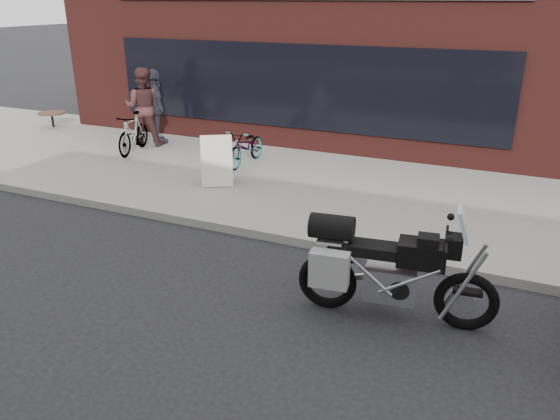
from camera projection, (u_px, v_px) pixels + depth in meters
ground at (129, 403)px, 5.37m from camera, size 120.00×120.00×0.00m
near_sidewalk at (347, 186)px, 11.28m from camera, size 44.00×6.00×0.15m
storefront at (357, 47)px, 17.18m from camera, size 14.00×10.07×4.50m
motorcycle at (382, 269)px, 6.59m from camera, size 2.43×0.97×1.54m
bicycle_front at (246, 147)px, 12.33m from camera, size 0.55×1.56×0.82m
bicycle_rear at (133, 133)px, 13.25m from camera, size 0.81×1.67×0.97m
sandwich_sign at (217, 159)px, 11.03m from camera, size 0.83×0.81×1.00m
cafe_table at (52, 114)px, 15.87m from camera, size 0.75×0.75×0.43m
cafe_patron_left at (143, 107)px, 13.76m from camera, size 1.15×1.03×1.95m
cafe_patron_right at (156, 107)px, 13.94m from camera, size 1.16×1.04×1.89m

